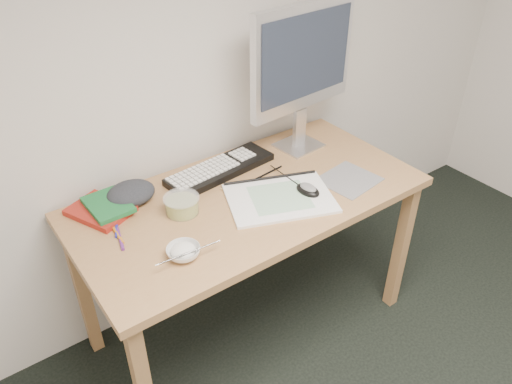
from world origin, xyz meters
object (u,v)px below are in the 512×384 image
(sketchpad, at_px, (280,198))
(keyboard, at_px, (220,169))
(rice_bowl, at_px, (184,252))
(monitor, at_px, (303,62))
(desk, at_px, (249,211))

(sketchpad, relative_size, keyboard, 0.84)
(rice_bowl, bearing_deg, keyboard, 44.48)
(keyboard, height_order, monitor, monitor)
(monitor, bearing_deg, sketchpad, -144.46)
(rice_bowl, bearing_deg, monitor, 24.25)
(sketchpad, distance_m, keyboard, 0.32)
(keyboard, bearing_deg, monitor, -8.90)
(sketchpad, xyz_separation_m, monitor, (0.34, 0.29, 0.40))
(desk, height_order, rice_bowl, rice_bowl)
(keyboard, xyz_separation_m, monitor, (0.42, -0.02, 0.39))
(monitor, xyz_separation_m, rice_bowl, (-0.81, -0.36, -0.39))
(monitor, bearing_deg, desk, -160.26)
(keyboard, xyz_separation_m, rice_bowl, (-0.39, -0.38, 0.00))
(desk, relative_size, sketchpad, 3.44)
(sketchpad, xyz_separation_m, rice_bowl, (-0.47, -0.07, 0.01))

